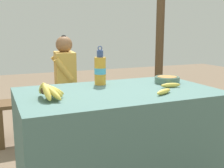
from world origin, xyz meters
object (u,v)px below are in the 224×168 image
at_px(loose_banana_side, 171,85).
at_px(support_post_far, 160,24).
at_px(banana_bunch_ripe, 49,90).
at_px(seated_vendor, 61,80).
at_px(water_bottle, 100,70).
at_px(serving_bowl, 167,79).
at_px(wooden_bench, 73,102).
at_px(banana_bunch_green, 115,88).
at_px(loose_banana_front, 164,92).

bearing_deg(loose_banana_side, support_post_far, 60.37).
height_order(banana_bunch_ripe, support_post_far, support_post_far).
relative_size(banana_bunch_ripe, seated_vendor, 0.24).
bearing_deg(water_bottle, serving_bowl, -16.83).
height_order(loose_banana_side, support_post_far, support_post_far).
bearing_deg(wooden_bench, seated_vendor, -169.22).
relative_size(wooden_bench, seated_vendor, 1.57).
distance_m(water_bottle, support_post_far, 1.76).
distance_m(loose_banana_side, banana_bunch_green, 1.25).
bearing_deg(loose_banana_side, water_bottle, 144.64).
relative_size(loose_banana_side, banana_bunch_green, 0.67).
height_order(water_bottle, banana_bunch_green, water_bottle).
xyz_separation_m(loose_banana_front, support_post_far, (1.00, 1.63, 0.49)).
distance_m(banana_bunch_ripe, support_post_far, 2.32).
distance_m(serving_bowl, wooden_bench, 1.24).
relative_size(water_bottle, wooden_bench, 0.18).
xyz_separation_m(loose_banana_side, seated_vendor, (-0.56, 1.19, -0.11)).
bearing_deg(support_post_far, banana_bunch_green, -162.42).
height_order(serving_bowl, seated_vendor, seated_vendor).
height_order(loose_banana_front, wooden_bench, loose_banana_front).
xyz_separation_m(serving_bowl, wooden_bench, (-0.50, 1.06, -0.39)).
bearing_deg(seated_vendor, wooden_bench, -162.15).
xyz_separation_m(water_bottle, banana_bunch_green, (0.52, 0.91, -0.36)).
bearing_deg(seated_vendor, banana_bunch_green, -170.34).
bearing_deg(loose_banana_front, support_post_far, 58.40).
bearing_deg(banana_bunch_green, seated_vendor, -177.41).
distance_m(loose_banana_front, banana_bunch_green, 1.44).
height_order(loose_banana_side, banana_bunch_green, loose_banana_side).
relative_size(banana_bunch_ripe, serving_bowl, 1.34).
distance_m(serving_bowl, loose_banana_side, 0.18).
xyz_separation_m(wooden_bench, support_post_far, (1.25, 0.24, 0.87)).
xyz_separation_m(wooden_bench, banana_bunch_green, (0.50, 0.00, 0.12)).
bearing_deg(loose_banana_front, banana_bunch_ripe, 168.14).
relative_size(water_bottle, banana_bunch_green, 1.27).
bearing_deg(support_post_far, seated_vendor, -169.14).
distance_m(loose_banana_side, wooden_bench, 1.34).
bearing_deg(seated_vendor, water_bottle, 104.67).
relative_size(seated_vendor, support_post_far, 0.45).
bearing_deg(support_post_far, loose_banana_side, -119.63).
bearing_deg(wooden_bench, loose_banana_side, -70.83).
distance_m(serving_bowl, support_post_far, 1.58).
bearing_deg(loose_banana_front, water_bottle, 119.26).
relative_size(loose_banana_side, seated_vendor, 0.14).
bearing_deg(water_bottle, banana_bunch_ripe, -144.32).
xyz_separation_m(water_bottle, loose_banana_front, (0.27, -0.48, -0.10)).
bearing_deg(banana_bunch_ripe, seated_vendor, 74.12).
xyz_separation_m(banana_bunch_ripe, seated_vendor, (0.34, 1.21, -0.15)).
relative_size(serving_bowl, seated_vendor, 0.18).
height_order(wooden_bench, seated_vendor, seated_vendor).
height_order(banana_bunch_ripe, wooden_bench, banana_bunch_ripe).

